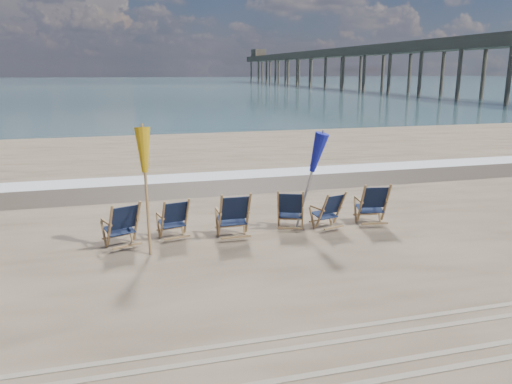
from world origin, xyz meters
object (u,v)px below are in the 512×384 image
fishing_pier (357,63)px  beach_chair_2 (248,215)px  beach_chair_3 (303,210)px  beach_chair_5 (386,204)px  umbrella_yellow (145,157)px  beach_chair_1 (187,218)px  beach_chair_4 (340,209)px  umbrella_blue (309,155)px  beach_chair_0 (137,223)px

fishing_pier → beach_chair_2: bearing=-117.9°
beach_chair_2 → beach_chair_3: 1.29m
beach_chair_5 → umbrella_yellow: 5.47m
beach_chair_1 → beach_chair_4: size_ratio=1.03×
beach_chair_3 → umbrella_yellow: bearing=28.1°
beach_chair_1 → fishing_pier: bearing=-130.2°
beach_chair_4 → fishing_pier: (36.13, 72.07, 4.21)m
beach_chair_1 → beach_chair_3: (2.51, -0.18, 0.02)m
beach_chair_2 → umbrella_yellow: size_ratio=0.44×
beach_chair_1 → umbrella_blue: (2.63, -0.16, 1.23)m
beach_chair_2 → beach_chair_5: bearing=-178.5°
beach_chair_2 → umbrella_blue: size_ratio=0.48×
beach_chair_3 → umbrella_yellow: (-3.33, -0.42, 1.40)m
beach_chair_5 → umbrella_blue: size_ratio=0.46×
beach_chair_1 → beach_chair_4: (3.38, -0.21, -0.02)m
umbrella_blue → beach_chair_4: bearing=-4.3°
beach_chair_0 → umbrella_blue: umbrella_blue is taller
beach_chair_0 → umbrella_blue: 3.84m
beach_chair_0 → beach_chair_1: 1.04m
beach_chair_4 → fishing_pier: size_ratio=0.01×
beach_chair_4 → beach_chair_0: bearing=-16.0°
beach_chair_3 → beach_chair_5: bearing=-163.1°
umbrella_blue → beach_chair_2: bearing=-171.3°
beach_chair_0 → beach_chair_4: bearing=159.3°
umbrella_yellow → beach_chair_4: bearing=5.2°
beach_chair_1 → beach_chair_2: bearing=151.9°
beach_chair_5 → beach_chair_0: bearing=8.0°
beach_chair_0 → beach_chair_4: size_ratio=1.11×
beach_chair_5 → beach_chair_2: bearing=10.0°
beach_chair_2 → beach_chair_4: 2.16m
beach_chair_4 → beach_chair_1: bearing=-19.5°
beach_chair_3 → beach_chair_4: size_ratio=1.07×
umbrella_yellow → fishing_pier: bearing=60.9°
beach_chair_4 → beach_chair_2: bearing=-11.8°
beach_chair_3 → beach_chair_4: 0.87m
beach_chair_2 → beach_chair_3: bearing=-170.9°
beach_chair_2 → fishing_pier: (38.28, 72.22, 4.12)m
beach_chair_3 → fishing_pier: size_ratio=0.01×
beach_chair_4 → beach_chair_5: (1.08, -0.11, 0.07)m
beach_chair_0 → beach_chair_4: 4.40m
beach_chair_4 → fishing_pier: 80.73m
beach_chair_0 → umbrella_yellow: (0.20, -0.38, 1.38)m
beach_chair_3 → beach_chair_5: beach_chair_5 is taller
beach_chair_4 → umbrella_blue: umbrella_blue is taller
beach_chair_2 → fishing_pier: fishing_pier is taller
fishing_pier → beach_chair_4: bearing=-116.6°
beach_chair_5 → umbrella_yellow: bearing=12.1°
beach_chair_1 → beach_chair_4: bearing=165.0°
umbrella_yellow → umbrella_blue: bearing=7.3°
umbrella_yellow → beach_chair_2: bearing=6.3°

